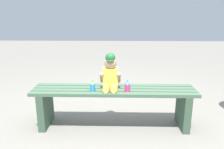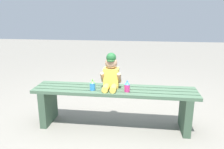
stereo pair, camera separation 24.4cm
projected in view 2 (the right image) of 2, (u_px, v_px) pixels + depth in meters
ground_plane at (114, 125)px, 2.66m from camera, size 16.00×16.00×0.00m
park_bench at (114, 100)px, 2.58m from camera, size 1.84×0.37×0.46m
child_figure at (111, 73)px, 2.52m from camera, size 0.23×0.27×0.40m
sippy_cup_left at (93, 85)px, 2.48m from camera, size 0.06×0.06×0.12m
sippy_cup_right at (127, 87)px, 2.43m from camera, size 0.06×0.06×0.12m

